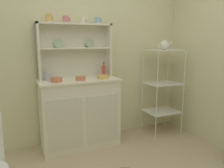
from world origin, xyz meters
TOP-DOWN VIEW (x-y plane):
  - wall_back at (0.00, 1.62)m, footprint 3.84×0.05m
  - hutch_cabinet at (-0.05, 1.37)m, footprint 1.02×0.45m
  - hutch_shelf_unit at (-0.05, 1.53)m, footprint 0.95×0.18m
  - bakers_rack at (1.19, 1.28)m, footprint 0.48×0.39m
  - cup_gold_0 at (-0.37, 1.49)m, footprint 0.09×0.07m
  - cup_rose_1 at (-0.17, 1.49)m, footprint 0.09×0.08m
  - cup_cream_2 at (0.05, 1.49)m, footprint 0.08×0.07m
  - cup_sky_3 at (0.26, 1.49)m, footprint 0.09×0.08m
  - bowl_mixing_large at (-0.35, 1.29)m, footprint 0.14×0.14m
  - bowl_floral_medium at (-0.05, 1.29)m, footprint 0.12×0.12m
  - bowl_cream_small at (0.24, 1.29)m, footprint 0.15×0.15m
  - jam_bottle at (0.32, 1.45)m, footprint 0.05×0.05m
  - utensil_jar at (-0.43, 1.45)m, footprint 0.08×0.08m
  - porcelain_teapot at (1.19, 1.28)m, footprint 0.22×0.13m

SIDE VIEW (x-z plane):
  - hutch_cabinet at x=-0.05m, z-range 0.01..0.91m
  - bakers_rack at x=1.19m, z-range 0.17..1.43m
  - bowl_cream_small at x=0.24m, z-range 0.90..0.95m
  - bowl_floral_medium at x=-0.05m, z-range 0.90..0.95m
  - bowl_mixing_large at x=-0.35m, z-range 0.90..0.96m
  - utensil_jar at x=-0.43m, z-range 0.83..1.08m
  - jam_bottle at x=0.32m, z-range 0.88..1.08m
  - wall_back at x=0.00m, z-range 0.00..2.50m
  - hutch_shelf_unit at x=-0.05m, z-range 0.96..1.66m
  - porcelain_teapot at x=1.19m, z-range 1.25..1.40m
  - cup_rose_1 at x=-0.17m, z-range 1.61..1.69m
  - cup_sky_3 at x=0.26m, z-range 1.61..1.69m
  - cup_cream_2 at x=0.05m, z-range 1.61..1.69m
  - cup_gold_0 at x=-0.37m, z-range 1.61..1.70m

